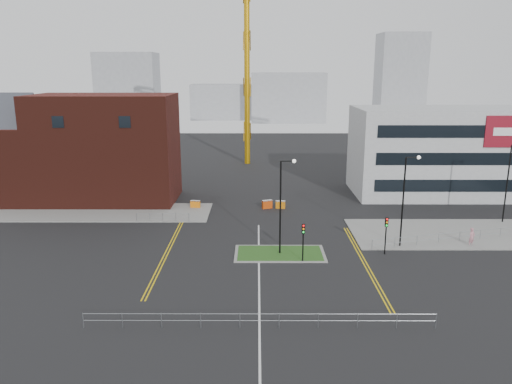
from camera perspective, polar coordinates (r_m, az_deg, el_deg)
ground at (r=40.57m, az=0.36°, el=-11.14°), size 200.00×200.00×0.00m
pavement_left at (r=64.33m, az=-17.84°, el=-2.21°), size 28.00×8.00×0.12m
pavement_right at (r=57.97m, az=22.68°, el=-4.38°), size 24.00×10.00×0.12m
island_kerb at (r=47.97m, az=2.73°, el=-7.04°), size 8.60×4.60×0.08m
grass_island at (r=47.96m, az=2.74°, el=-7.02°), size 8.00×4.00×0.12m
brick_building at (r=69.43m, az=-19.11°, el=4.58°), size 24.20×10.07×14.24m
office_block at (r=74.39m, az=20.80°, el=4.36°), size 25.00×12.20×12.00m
tower_crane at (r=90.63m, az=2.57°, el=20.14°), size 50.80×17.06×39.26m
streetlamp_island at (r=46.34m, az=3.08°, el=-0.82°), size 1.46×0.36×9.18m
streetlamp_right_near at (r=50.31m, az=16.74°, el=-0.21°), size 1.46×0.36×9.18m
streetlamp_right_far at (r=62.79m, az=27.02°, el=1.57°), size 1.46×0.36×9.18m
traffic_light_island at (r=45.35m, az=5.42°, el=-4.95°), size 0.28×0.33×3.65m
traffic_light_right at (r=48.61m, az=14.66°, el=-4.05°), size 0.28×0.33×3.65m
railing_front at (r=34.85m, az=0.40°, el=-14.15°), size 24.05×0.05×1.10m
railing_left at (r=58.19m, az=-10.61°, el=-2.74°), size 6.05×0.05×1.10m
railing_right at (r=54.99m, az=22.27°, el=-4.52°), size 19.05×5.05×1.10m
centre_line at (r=42.39m, az=0.35°, el=-9.99°), size 0.15×30.00×0.01m
yellow_left_a at (r=50.59m, az=-9.99°, el=-6.16°), size 0.12×24.00×0.01m
yellow_left_b at (r=50.53m, az=-9.65°, el=-6.16°), size 0.12×24.00×0.01m
yellow_right_a at (r=47.08m, az=12.09°, el=-7.81°), size 0.12×20.00×0.01m
yellow_right_b at (r=47.14m, az=12.45°, el=-7.80°), size 0.12×20.00×0.01m
skyline_a at (r=161.86m, az=-14.39°, el=11.29°), size 18.00×12.00×22.00m
skyline_b at (r=167.32m, az=3.69°, el=10.73°), size 24.00×12.00×16.00m
skyline_c at (r=167.97m, az=16.11°, el=12.29°), size 14.00×12.00×28.00m
skyline_d at (r=177.28m, az=-2.43°, el=10.27°), size 30.00×12.00×12.00m
pedestrian at (r=54.10m, az=23.44°, el=-4.74°), size 0.82×0.73×1.89m
barrier_left at (r=63.47m, az=-6.95°, el=-1.38°), size 1.26×0.54×1.03m
barrier_mid at (r=63.06m, az=2.81°, el=-1.40°), size 1.22×0.49×1.00m
barrier_right at (r=62.99m, az=1.28°, el=-1.37°), size 1.34×0.88×1.07m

